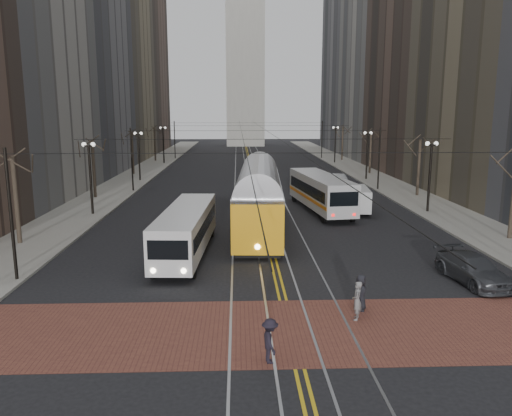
{
  "coord_description": "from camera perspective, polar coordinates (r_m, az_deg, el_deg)",
  "views": [
    {
      "loc": [
        -1.98,
        -21.87,
        8.27
      ],
      "look_at": [
        -0.98,
        5.2,
        3.0
      ],
      "focal_mm": 35.0,
      "sensor_mm": 36.0,
      "label": 1
    }
  ],
  "objects": [
    {
      "name": "building_left_mid",
      "position": [
        72.36,
        -22.11,
        17.16
      ],
      "size": [
        16.0,
        20.0,
        34.0
      ],
      "primitive_type": "cube",
      "color": "slate",
      "rests_on": "ground"
    },
    {
      "name": "crosswalk_band",
      "position": [
        19.79,
        3.93,
        -13.7
      ],
      "size": [
        25.0,
        6.0,
        0.01
      ],
      "primitive_type": "cube",
      "color": "brown",
      "rests_on": "ground"
    },
    {
      "name": "pedestrian_b",
      "position": [
        20.72,
        11.47,
        -10.34
      ],
      "size": [
        0.53,
        0.66,
        1.59
      ],
      "primitive_type": "imported",
      "rotation": [
        0.0,
        0.0,
        4.43
      ],
      "color": "gray",
      "rests_on": "crosswalk_band"
    },
    {
      "name": "lamp_posts",
      "position": [
        50.96,
        0.12,
        4.84
      ],
      "size": [
        27.6,
        57.2,
        5.6
      ],
      "color": "black",
      "rests_on": "ground"
    },
    {
      "name": "ground",
      "position": [
        23.47,
        2.9,
        -9.64
      ],
      "size": [
        260.0,
        260.0,
        0.0
      ],
      "primitive_type": "plane",
      "color": "black",
      "rests_on": "ground"
    },
    {
      "name": "sedan_silver",
      "position": [
        53.74,
        9.15,
        2.94
      ],
      "size": [
        2.69,
        5.47,
        1.72
      ],
      "primitive_type": "imported",
      "rotation": [
        0.0,
        0.0,
        0.17
      ],
      "color": "#94979B",
      "rests_on": "ground"
    },
    {
      "name": "streetcar_rails",
      "position": [
        67.41,
        -0.43,
        3.96
      ],
      "size": [
        4.8,
        130.0,
        0.02
      ],
      "primitive_type": "cube",
      "color": "gray",
      "rests_on": "ground"
    },
    {
      "name": "sidewalk_right",
      "position": [
        69.48,
        12.07,
        3.99
      ],
      "size": [
        5.0,
        140.0,
        0.15
      ],
      "primitive_type": "cube",
      "color": "gray",
      "rests_on": "ground"
    },
    {
      "name": "rear_bus",
      "position": [
        42.13,
        7.39,
        1.68
      ],
      "size": [
        4.01,
        11.8,
        3.02
      ],
      "primitive_type": "cube",
      "rotation": [
        0.0,
        0.0,
        0.13
      ],
      "color": "beige",
      "rests_on": "ground"
    },
    {
      "name": "sidewalk_left",
      "position": [
        68.62,
        -13.08,
        3.86
      ],
      "size": [
        5.0,
        140.0,
        0.15
      ],
      "primitive_type": "cube",
      "color": "gray",
      "rests_on": "ground"
    },
    {
      "name": "centre_lines",
      "position": [
        67.41,
        -0.43,
        3.97
      ],
      "size": [
        0.42,
        130.0,
        0.01
      ],
      "primitive_type": "cube",
      "color": "gold",
      "rests_on": "ground"
    },
    {
      "name": "building_right_far",
      "position": [
        111.93,
        12.65,
        16.77
      ],
      "size": [
        16.0,
        20.0,
        40.0
      ],
      "primitive_type": "cube",
      "color": "slate",
      "rests_on": "ground"
    },
    {
      "name": "sedan_grey",
      "position": [
        48.55,
        8.78,
        2.01
      ],
      "size": [
        2.57,
        4.85,
        1.57
      ],
      "primitive_type": "imported",
      "rotation": [
        0.0,
        0.0,
        0.16
      ],
      "color": "#404348",
      "rests_on": "ground"
    },
    {
      "name": "sedan_parked",
      "position": [
        26.79,
        23.51,
        -6.39
      ],
      "size": [
        2.59,
        4.93,
        1.36
      ],
      "primitive_type": "imported",
      "rotation": [
        0.0,
        0.0,
        0.15
      ],
      "color": "#3D4045",
      "rests_on": "ground"
    },
    {
      "name": "pedestrian_d",
      "position": [
        17.13,
        1.61,
        -14.93
      ],
      "size": [
        0.72,
        1.07,
        1.53
      ],
      "primitive_type": "imported",
      "rotation": [
        0.0,
        0.0,
        1.73
      ],
      "color": "black",
      "rests_on": "crosswalk_band"
    },
    {
      "name": "trolley_wires",
      "position": [
        56.92,
        -0.12,
        6.48
      ],
      "size": [
        25.96,
        120.0,
        6.6
      ],
      "color": "black",
      "rests_on": "ground"
    },
    {
      "name": "building_left_far",
      "position": [
        111.03,
        -14.99,
        16.71
      ],
      "size": [
        16.0,
        20.0,
        40.0
      ],
      "primitive_type": "cube",
      "color": "brown",
      "rests_on": "ground"
    },
    {
      "name": "building_left_midfar",
      "position": [
        93.2,
        -19.35,
        21.39
      ],
      "size": [
        20.0,
        20.0,
        52.0
      ],
      "primitive_type": "cube",
      "color": "#7F7257",
      "rests_on": "ground"
    },
    {
      "name": "building_right_midfar",
      "position": [
        94.37,
        17.35,
        21.37
      ],
      "size": [
        20.0,
        20.0,
        52.0
      ],
      "primitive_type": "cube",
      "color": "#98958F",
      "rests_on": "ground"
    },
    {
      "name": "street_trees",
      "position": [
        57.42,
        -0.14,
        5.54
      ],
      "size": [
        31.68,
        53.28,
        5.6
      ],
      "color": "#382D23",
      "rests_on": "ground"
    },
    {
      "name": "pedestrian_a",
      "position": [
        21.68,
        11.86,
        -9.44
      ],
      "size": [
        0.73,
        0.88,
        1.55
      ],
      "primitive_type": "imported",
      "rotation": [
        0.0,
        0.0,
        1.21
      ],
      "color": "black",
      "rests_on": "crosswalk_band"
    },
    {
      "name": "streetcar",
      "position": [
        35.2,
        0.32,
        0.54
      ],
      "size": [
        3.78,
        16.06,
        3.75
      ],
      "primitive_type": "cube",
      "rotation": [
        0.0,
        0.0,
        -0.05
      ],
      "color": "#FBAA16",
      "rests_on": "ground"
    },
    {
      "name": "transit_bus",
      "position": [
        29.3,
        -7.96,
        -2.73
      ],
      "size": [
        2.92,
        11.04,
        2.73
      ],
      "primitive_type": "cube",
      "rotation": [
        0.0,
        0.0,
        -0.06
      ],
      "color": "silver",
      "rests_on": "ground"
    },
    {
      "name": "cargo_van",
      "position": [
        41.93,
        11.42,
        0.86
      ],
      "size": [
        2.35,
        4.88,
        2.08
      ],
      "primitive_type": "cube",
      "rotation": [
        0.0,
        0.0,
        -0.12
      ],
      "color": "silver",
      "rests_on": "ground"
    },
    {
      "name": "building_right_mid",
      "position": [
        73.74,
        20.73,
        17.12
      ],
      "size": [
        16.0,
        20.0,
        34.0
      ],
      "primitive_type": "cube",
      "color": "brown",
      "rests_on": "ground"
    }
  ]
}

